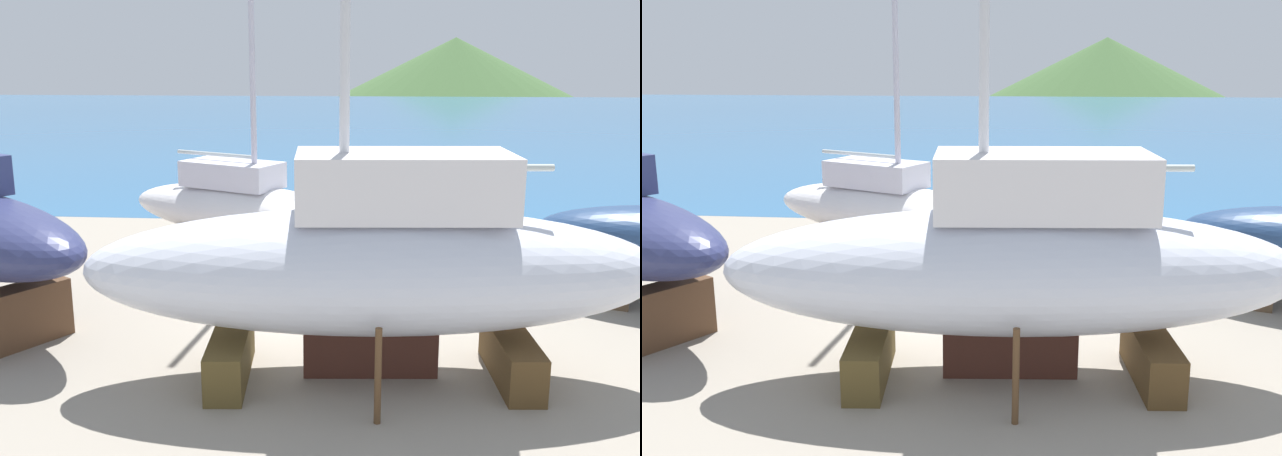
{
  "view_description": "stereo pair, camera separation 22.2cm",
  "coord_description": "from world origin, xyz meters",
  "views": [
    {
      "loc": [
        1.35,
        -17.05,
        6.12
      ],
      "look_at": [
        0.0,
        -0.56,
        2.19
      ],
      "focal_mm": 40.18,
      "sensor_mm": 36.0,
      "label": 1
    },
    {
      "loc": [
        1.57,
        -17.03,
        6.12
      ],
      "look_at": [
        0.0,
        -0.56,
        2.19
      ],
      "focal_mm": 40.18,
      "sensor_mm": 36.0,
      "label": 2
    }
  ],
  "objects": [
    {
      "name": "headland_hill",
      "position": [
        19.94,
        166.1,
        0.0
      ],
      "size": [
        89.54,
        89.54,
        22.2
      ],
      "primitive_type": "cone",
      "color": "#3E6032",
      "rests_on": "ground"
    },
    {
      "name": "ground_plane",
      "position": [
        0.0,
        -1.72,
        0.0
      ],
      "size": [
        45.68,
        45.68,
        0.0
      ],
      "primitive_type": "plane",
      "color": "gray"
    },
    {
      "name": "sailboat_small_center",
      "position": [
        1.33,
        -4.03,
        2.34
      ],
      "size": [
        11.17,
        4.07,
        18.74
      ],
      "rotation": [
        0.0,
        0.0,
        3.22
      ],
      "color": "brown",
      "rests_on": "ground"
    },
    {
      "name": "sailboat_far_slipway",
      "position": [
        -2.49,
        2.85,
        1.87
      ],
      "size": [
        8.09,
        5.45,
        12.56
      ],
      "rotation": [
        0.0,
        0.0,
        -0.44
      ],
      "color": "brown",
      "rests_on": "ground"
    },
    {
      "name": "sea_water",
      "position": [
        0.0,
        55.95,
        0.0
      ],
      "size": [
        139.71,
        92.5,
        0.01
      ],
      "primitive_type": "cube",
      "color": "#2C6192",
      "rests_on": "ground"
    },
    {
      "name": "timber_long_fore",
      "position": [
        4.76,
        3.08,
        0.08
      ],
      "size": [
        1.87,
        2.52,
        0.17
      ],
      "primitive_type": "cube",
      "rotation": [
        0.0,
        0.0,
        2.19
      ],
      "color": "brown",
      "rests_on": "ground"
    },
    {
      "name": "barrel_tipped_right",
      "position": [
        4.89,
        4.01,
        0.4
      ],
      "size": [
        0.91,
        0.91,
        0.8
      ],
      "primitive_type": "cylinder",
      "rotation": [
        0.0,
        0.0,
        2.15
      ],
      "color": "olive",
      "rests_on": "ground"
    },
    {
      "name": "worker",
      "position": [
        2.42,
        2.55,
        0.91
      ],
      "size": [
        0.5,
        0.43,
        1.76
      ],
      "rotation": [
        0.0,
        0.0,
        2.12
      ],
      "color": "#1E4F85",
      "rests_on": "ground"
    }
  ]
}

